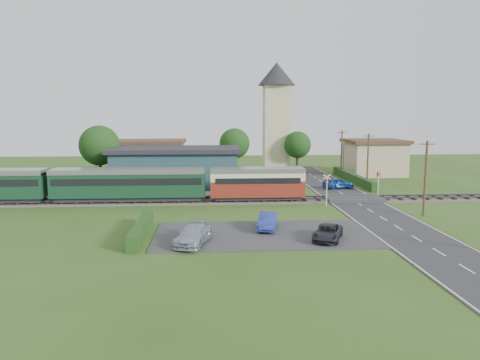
{
  "coord_description": "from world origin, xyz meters",
  "views": [
    {
      "loc": [
        -5.55,
        -47.6,
        9.4
      ],
      "look_at": [
        -2.34,
        4.0,
        2.13
      ],
      "focal_mm": 35.0,
      "sensor_mm": 36.0,
      "label": 1
    }
  ],
  "objects": [
    {
      "name": "ground",
      "position": [
        0.0,
        0.0,
        0.0
      ],
      "size": [
        120.0,
        120.0,
        0.0
      ],
      "primitive_type": "plane",
      "color": "#2D4C19"
    },
    {
      "name": "car_park_silver",
      "position": [
        -6.88,
        -14.5,
        0.76
      ],
      "size": [
        3.06,
        5.04,
        1.37
      ],
      "primitive_type": "imported",
      "rotation": [
        0.0,
        0.0,
        -0.26
      ],
      "color": "#A0ABC0",
      "rests_on": "car_park"
    },
    {
      "name": "pedestrian_near",
      "position": [
        -1.1,
        4.56,
        1.31
      ],
      "size": [
        0.64,
        0.43,
        1.73
      ],
      "primitive_type": "imported",
      "rotation": [
        0.0,
        0.0,
        3.12
      ],
      "color": "gray",
      "rests_on": "platform"
    },
    {
      "name": "road",
      "position": [
        10.0,
        0.0,
        0.03
      ],
      "size": [
        6.0,
        70.0,
        0.05
      ],
      "primitive_type": "cube",
      "color": "#28282B",
      "rests_on": "ground"
    },
    {
      "name": "house_west",
      "position": [
        -15.0,
        25.0,
        2.79
      ],
      "size": [
        10.8,
        8.8,
        5.5
      ],
      "color": "tan",
      "rests_on": "ground"
    },
    {
      "name": "crossing_signal_far",
      "position": [
        13.6,
        4.39,
        2.14
      ],
      "size": [
        0.84,
        0.28,
        3.28
      ],
      "color": "silver",
      "rests_on": "ground"
    },
    {
      "name": "crossing_deck",
      "position": [
        10.0,
        2.0,
        0.23
      ],
      "size": [
        6.2,
        3.4,
        0.45
      ],
      "primitive_type": "cube",
      "color": "#333335",
      "rests_on": "ground"
    },
    {
      "name": "streetlamp_west",
      "position": [
        -22.0,
        20.0,
        3.04
      ],
      "size": [
        0.3,
        0.3,
        5.15
      ],
      "color": "#3F3F47",
      "rests_on": "ground"
    },
    {
      "name": "tree_a",
      "position": [
        -20.0,
        14.0,
        5.38
      ],
      "size": [
        5.2,
        5.2,
        8.0
      ],
      "color": "#332316",
      "rests_on": "ground"
    },
    {
      "name": "tree_b",
      "position": [
        -2.0,
        23.0,
        5.02
      ],
      "size": [
        4.6,
        4.6,
        7.34
      ],
      "color": "#332316",
      "rests_on": "ground"
    },
    {
      "name": "car_park_blue",
      "position": [
        -0.99,
        -10.4,
        0.73
      ],
      "size": [
        2.1,
        4.14,
        1.3
      ],
      "primitive_type": "imported",
      "rotation": [
        0.0,
        0.0,
        -0.19
      ],
      "color": "#2838A1",
      "rests_on": "car_park"
    },
    {
      "name": "utility_pole_b",
      "position": [
        14.2,
        -6.0,
        3.63
      ],
      "size": [
        1.4,
        0.22,
        7.0
      ],
      "color": "#473321",
      "rests_on": "ground"
    },
    {
      "name": "hedge_carpark",
      "position": [
        -11.0,
        -12.0,
        0.6
      ],
      "size": [
        0.8,
        9.0,
        1.2
      ],
      "primitive_type": "cube",
      "color": "#193814",
      "rests_on": "ground"
    },
    {
      "name": "hedge_station",
      "position": [
        -10.0,
        15.5,
        0.65
      ],
      "size": [
        22.0,
        0.8,
        1.3
      ],
      "primitive_type": "cube",
      "color": "#193814",
      "rests_on": "ground"
    },
    {
      "name": "streetlamp_east",
      "position": [
        16.0,
        27.0,
        3.04
      ],
      "size": [
        0.3,
        0.3,
        5.15
      ],
      "color": "#3F3F47",
      "rests_on": "ground"
    },
    {
      "name": "tree_c",
      "position": [
        8.0,
        25.0,
        4.65
      ],
      "size": [
        4.2,
        4.2,
        6.78
      ],
      "color": "#332316",
      "rests_on": "ground"
    },
    {
      "name": "station_building",
      "position": [
        -10.0,
        10.99,
        2.69
      ],
      "size": [
        16.0,
        9.0,
        5.3
      ],
      "color": "#244B4D",
      "rests_on": "ground"
    },
    {
      "name": "crossing_signal_near",
      "position": [
        6.4,
        -0.41,
        2.14
      ],
      "size": [
        0.84,
        0.28,
        3.28
      ],
      "color": "silver",
      "rests_on": "ground"
    },
    {
      "name": "hedge_roadside",
      "position": [
        14.2,
        16.0,
        0.6
      ],
      "size": [
        0.8,
        18.0,
        1.2
      ],
      "primitive_type": "cube",
      "color": "#193814",
      "rests_on": "ground"
    },
    {
      "name": "equipment_hut",
      "position": [
        -18.0,
        5.2,
        1.75
      ],
      "size": [
        2.3,
        2.3,
        2.55
      ],
      "color": "beige",
      "rests_on": "platform"
    },
    {
      "name": "house_east",
      "position": [
        20.0,
        24.0,
        2.8
      ],
      "size": [
        8.8,
        8.8,
        5.5
      ],
      "color": "tan",
      "rests_on": "ground"
    },
    {
      "name": "car_on_road",
      "position": [
        10.57,
        10.28,
        0.72
      ],
      "size": [
        4.16,
        2.35,
        1.34
      ],
      "primitive_type": "imported",
      "rotation": [
        0.0,
        0.0,
        1.78
      ],
      "color": "#144094",
      "rests_on": "road"
    },
    {
      "name": "utility_pole_d",
      "position": [
        14.2,
        22.0,
        3.63
      ],
      "size": [
        1.4,
        0.22,
        7.0
      ],
      "color": "#473321",
      "rests_on": "ground"
    },
    {
      "name": "platform",
      "position": [
        -10.0,
        5.2,
        0.23
      ],
      "size": [
        30.0,
        3.0,
        0.45
      ],
      "primitive_type": "cube",
      "color": "gray",
      "rests_on": "ground"
    },
    {
      "name": "car_park_dark",
      "position": [
        3.13,
        -14.01,
        0.64
      ],
      "size": [
        3.27,
        4.43,
        1.12
      ],
      "primitive_type": "imported",
      "rotation": [
        0.0,
        0.0,
        -0.4
      ],
      "color": "#22232D",
      "rests_on": "car_park"
    },
    {
      "name": "railway_track",
      "position": [
        0.0,
        2.0,
        0.11
      ],
      "size": [
        76.0,
        3.2,
        0.49
      ],
      "color": "#4C443D",
      "rests_on": "ground"
    },
    {
      "name": "utility_pole_c",
      "position": [
        14.2,
        10.0,
        3.63
      ],
      "size": [
        1.4,
        0.22,
        7.0
      ],
      "color": "#473321",
      "rests_on": "ground"
    },
    {
      "name": "pedestrian_far",
      "position": [
        -16.46,
        4.98,
        1.19
      ],
      "size": [
        0.57,
        0.73,
        1.48
      ],
      "primitive_type": "imported",
      "rotation": [
        0.0,
        0.0,
        1.56
      ],
      "color": "gray",
      "rests_on": "platform"
    },
    {
      "name": "train",
      "position": [
        -17.42,
        2.0,
        2.18
      ],
      "size": [
        43.2,
        2.9,
        3.4
      ],
      "color": "#232328",
      "rests_on": "ground"
    },
    {
      "name": "car_park",
      "position": [
        -1.5,
        -12.0,
        0.04
      ],
      "size": [
        17.0,
        9.0,
        0.08
      ],
      "primitive_type": "cube",
      "color": "#333335",
      "rests_on": "ground"
    },
    {
      "name": "church_tower",
      "position": [
        5.0,
        28.0,
        10.23
      ],
      "size": [
        6.0,
        6.0,
        17.6
      ],
      "color": "beige",
      "rests_on": "ground"
    }
  ]
}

